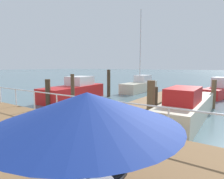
# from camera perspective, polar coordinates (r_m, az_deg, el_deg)

# --- Properties ---
(ground_plane) EXTENTS (300.00, 300.00, 0.00)m
(ground_plane) POSITION_cam_1_polar(r_m,az_deg,el_deg) (18.59, -25.29, -2.44)
(ground_plane) COLOR slate
(floating_dock) EXTENTS (13.97, 2.00, 0.18)m
(floating_dock) POSITION_cam_1_polar(r_m,az_deg,el_deg) (14.33, 9.74, -4.14)
(floating_dock) COLOR #93704C
(floating_dock) RESTS_ON ground_plane
(boardwalk_railing) EXTENTS (0.06, 28.27, 1.08)m
(boardwalk_railing) POSITION_cam_1_polar(r_m,az_deg,el_deg) (7.95, -3.15, -4.52)
(boardwalk_railing) COLOR white
(boardwalk_railing) RESTS_ON boardwalk
(dock_piling_0) EXTENTS (0.36, 0.36, 1.95)m
(dock_piling_0) POSITION_cam_1_polar(r_m,az_deg,el_deg) (13.93, -18.76, -1.05)
(dock_piling_0) COLOR #473826
(dock_piling_0) RESTS_ON ground_plane
(dock_piling_1) EXTENTS (0.32, 0.32, 2.53)m
(dock_piling_1) POSITION_cam_1_polar(r_m,az_deg,el_deg) (17.69, -1.00, 1.93)
(dock_piling_1) COLOR #473826
(dock_piling_1) RESTS_ON ground_plane
(dock_piling_2) EXTENTS (0.24, 0.24, 2.34)m
(dock_piling_2) POSITION_cam_1_polar(r_m,az_deg,el_deg) (12.65, -11.77, -0.71)
(dock_piling_2) COLOR brown
(dock_piling_2) RESTS_ON ground_plane
(dock_piling_3) EXTENTS (0.35, 0.35, 2.21)m
(dock_piling_3) POSITION_cam_1_polar(r_m,az_deg,el_deg) (8.77, 11.59, -4.53)
(dock_piling_3) COLOR brown
(dock_piling_3) RESTS_ON ground_plane
(dock_piling_4) EXTENTS (0.30, 0.30, 1.94)m
(dock_piling_4) POSITION_cam_1_polar(r_m,az_deg,el_deg) (14.45, 28.32, -1.25)
(dock_piling_4) COLOR brown
(dock_piling_4) RESTS_ON ground_plane
(dock_piling_5) EXTENTS (0.26, 0.26, 1.64)m
(dock_piling_5) POSITION_cam_1_polar(r_m,az_deg,el_deg) (11.48, 12.97, -3.30)
(dock_piling_5) COLOR #473826
(dock_piling_5) RESTS_ON ground_plane
(moored_boat_0) EXTENTS (7.50, 1.69, 1.83)m
(moored_boat_0) POSITION_cam_1_polar(r_m,az_deg,el_deg) (10.85, 21.90, -5.01)
(moored_boat_0) COLOR beige
(moored_boat_0) RESTS_ON ground_plane
(moored_boat_1) EXTENTS (6.14, 1.85, 8.94)m
(moored_boat_1) POSITION_cam_1_polar(r_m,az_deg,el_deg) (21.65, 8.49, 1.30)
(moored_boat_1) COLOR beige
(moored_boat_1) RESTS_ON ground_plane
(moored_boat_2) EXTENTS (4.96, 2.53, 1.83)m
(moored_boat_2) POSITION_cam_1_polar(r_m,az_deg,el_deg) (19.97, 29.52, -0.24)
(moored_boat_2) COLOR red
(moored_boat_2) RESTS_ON ground_plane
(moored_boat_4) EXTENTS (6.38, 2.67, 1.95)m
(moored_boat_4) POSITION_cam_1_polar(r_m,az_deg,el_deg) (16.54, -11.30, -0.42)
(moored_boat_4) COLOR red
(moored_boat_4) RESTS_ON ground_plane
(patio_umbrella) EXTENTS (2.59, 2.59, 2.09)m
(patio_umbrella) POSITION_cam_1_polar(r_m,az_deg,el_deg) (2.64, -7.54, -5.72)
(patio_umbrella) COLOR #B2B2B7
(patio_umbrella) RESTS_ON boardwalk
(cafe_chair_0) EXTENTS (0.52, 0.50, 0.90)m
(cafe_chair_0) POSITION_cam_1_polar(r_m,az_deg,el_deg) (3.83, 0.58, -23.07)
(cafe_chair_0) COLOR #262628
(cafe_chair_0) RESTS_ON boardwalk
(pedestrian_0) EXTENTS (0.42, 0.35, 1.74)m
(pedestrian_0) POSITION_cam_1_polar(r_m,az_deg,el_deg) (4.41, -2.06, -13.38)
(pedestrian_0) COLOR #994C8C
(pedestrian_0) RESTS_ON boardwalk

